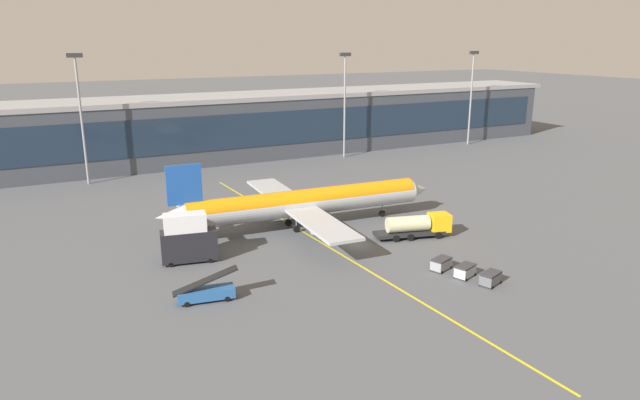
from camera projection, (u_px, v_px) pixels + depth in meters
name	position (u px, v px, depth m)	size (l,w,h in m)	color
ground_plane	(354.00, 244.00, 77.95)	(700.00, 700.00, 0.00)	#515459
apron_lead_in_line	(323.00, 244.00, 78.03)	(0.30, 80.00, 0.01)	yellow
terminal_building	(204.00, 128.00, 130.39)	(192.41, 17.65, 14.55)	#424751
main_airliner	(304.00, 202.00, 83.79)	(42.70, 33.99, 10.95)	#B2B7BC
fuel_tanker	(418.00, 225.00, 80.08)	(11.08, 5.15, 3.25)	#232326
belt_loader	(206.00, 292.00, 60.73)	(7.02, 2.85, 3.49)	#285B9E
catering_lift	(188.00, 239.00, 70.87)	(7.14, 3.67, 6.30)	black
baggage_cart_0	(491.00, 278.00, 64.80)	(3.02, 2.36, 1.48)	#595B60
baggage_cart_1	(465.00, 271.00, 66.89)	(3.02, 2.36, 1.48)	#B2B7BC
baggage_cart_2	(441.00, 264.00, 68.98)	(3.02, 2.36, 1.48)	gray
apron_light_mast_0	(81.00, 110.00, 106.59)	(2.80, 0.50, 24.43)	gray
apron_light_mast_1	(471.00, 91.00, 148.24)	(2.80, 0.50, 23.99)	gray
apron_light_mast_2	(345.00, 97.00, 131.61)	(2.80, 0.50, 23.95)	gray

